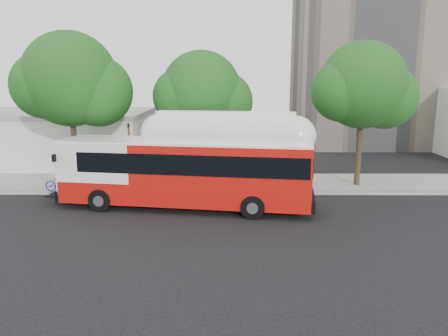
{
  "coord_description": "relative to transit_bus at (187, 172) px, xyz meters",
  "views": [
    {
      "loc": [
        0.55,
        -21.64,
        6.95
      ],
      "look_at": [
        0.44,
        3.0,
        1.81
      ],
      "focal_mm": 35.0,
      "sensor_mm": 36.0,
      "label": 1
    }
  ],
  "objects": [
    {
      "name": "low_commercial_bldg",
      "position": [
        -12.48,
        12.92,
        0.18
      ],
      "size": [
        16.2,
        10.2,
        4.25
      ],
      "color": "silver",
      "rests_on": "ground"
    },
    {
      "name": "curb_strip",
      "position": [
        1.52,
        2.82,
        -1.9
      ],
      "size": [
        60.0,
        0.3,
        0.15
      ],
      "primitive_type": "cube",
      "color": "gray",
      "rests_on": "ground"
    },
    {
      "name": "street_tree_right",
      "position": [
        10.96,
        4.78,
        4.28
      ],
      "size": [
        6.21,
        5.4,
        9.18
      ],
      "color": "#2D2116",
      "rests_on": "ground"
    },
    {
      "name": "sidewalk",
      "position": [
        1.52,
        5.42,
        -1.9
      ],
      "size": [
        60.0,
        5.0,
        0.15
      ],
      "primitive_type": "cube",
      "color": "gray",
      "rests_on": "ground"
    },
    {
      "name": "red_curb_segment",
      "position": [
        -1.48,
        2.82,
        -1.89
      ],
      "size": [
        10.0,
        0.32,
        0.16
      ],
      "primitive_type": "cube",
      "color": "maroon",
      "rests_on": "ground"
    },
    {
      "name": "signal_pole",
      "position": [
        -3.84,
        3.59,
        0.19
      ],
      "size": [
        0.12,
        0.4,
        4.21
      ],
      "color": "red",
      "rests_on": "ground"
    },
    {
      "name": "ground",
      "position": [
        1.52,
        -1.08,
        -1.97
      ],
      "size": [
        120.0,
        120.0,
        0.0
      ],
      "primitive_type": "plane",
      "color": "black",
      "rests_on": "ground"
    },
    {
      "name": "street_tree_mid",
      "position": [
        0.93,
        4.98,
        3.93
      ],
      "size": [
        5.75,
        5.0,
        8.62
      ],
      "color": "#2D2116",
      "rests_on": "ground"
    },
    {
      "name": "street_tree_left",
      "position": [
        -7.01,
        4.48,
        4.63
      ],
      "size": [
        6.67,
        5.8,
        9.74
      ],
      "color": "#2D2116",
      "rests_on": "ground"
    },
    {
      "name": "transit_bus",
      "position": [
        0.0,
        0.0,
        0.0
      ],
      "size": [
        14.5,
        4.87,
        4.22
      ],
      "rotation": [
        0.0,
        0.0,
        -0.15
      ],
      "color": "#B8120C",
      "rests_on": "ground"
    }
  ]
}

